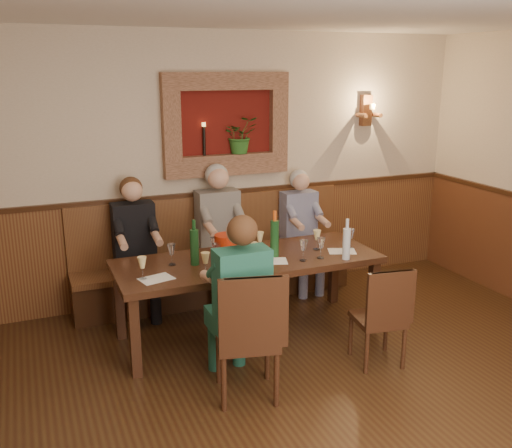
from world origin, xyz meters
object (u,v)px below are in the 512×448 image
at_px(wine_bottle_green_a, 275,238).
at_px(water_bottle, 347,243).
at_px(wine_bottle_green_b, 194,246).
at_px(spittoon_bucket, 226,248).
at_px(person_bench_mid, 221,247).
at_px(person_bench_right, 302,242).
at_px(person_chair_front, 238,316).
at_px(dining_table, 248,266).
at_px(chair_near_right, 378,335).
at_px(bench, 216,269).
at_px(person_bench_left, 137,260).
at_px(chair_near_left, 247,360).

xyz_separation_m(wine_bottle_green_a, water_bottle, (0.57, -0.32, -0.03)).
bearing_deg(wine_bottle_green_a, wine_bottle_green_b, 175.41).
relative_size(wine_bottle_green_b, water_bottle, 1.09).
bearing_deg(spittoon_bucket, person_bench_mid, 74.54).
relative_size(person_bench_right, spittoon_bucket, 5.57).
bearing_deg(water_bottle, wine_bottle_green_a, 150.79).
xyz_separation_m(spittoon_bucket, wine_bottle_green_b, (-0.29, 0.01, 0.05)).
bearing_deg(person_chair_front, wine_bottle_green_b, 97.39).
bearing_deg(spittoon_bucket, wine_bottle_green_b, 178.21).
relative_size(person_bench_right, wine_bottle_green_a, 3.15).
bearing_deg(spittoon_bucket, dining_table, -3.06).
relative_size(person_bench_right, person_chair_front, 0.96).
bearing_deg(person_chair_front, chair_near_right, -6.76).
relative_size(dining_table, wine_bottle_green_a, 5.60).
distance_m(bench, person_bench_right, 1.01).
bearing_deg(water_bottle, person_bench_left, 144.37).
bearing_deg(chair_near_left, dining_table, 81.32).
bearing_deg(water_bottle, spittoon_bucket, 160.10).
height_order(person_bench_mid, spittoon_bucket, person_bench_mid).
bearing_deg(person_bench_mid, person_bench_right, 0.24).
xyz_separation_m(dining_table, water_bottle, (0.81, -0.36, 0.23)).
bearing_deg(bench, person_bench_left, -172.99).
height_order(bench, person_bench_mid, person_bench_mid).
bearing_deg(wine_bottle_green_b, person_bench_mid, 57.45).
bearing_deg(person_bench_right, person_bench_left, -179.95).
height_order(chair_near_left, chair_near_right, chair_near_left).
height_order(person_bench_mid, person_chair_front, person_bench_mid).
relative_size(bench, spittoon_bucket, 12.36).
height_order(chair_near_left, spittoon_bucket, chair_near_left).
bearing_deg(spittoon_bucket, person_bench_left, 128.26).
relative_size(person_bench_right, wine_bottle_green_b, 3.31).
xyz_separation_m(bench, person_bench_right, (0.98, -0.10, 0.23)).
xyz_separation_m(chair_near_left, spittoon_bucket, (0.19, 0.98, 0.57)).
xyz_separation_m(person_chair_front, wine_bottle_green_b, (-0.10, 0.80, 0.34)).
xyz_separation_m(person_chair_front, water_bottle, (1.20, 0.42, 0.32)).
bearing_deg(spittoon_bucket, bench, 77.82).
xyz_separation_m(dining_table, chair_near_left, (-0.40, -0.97, -0.38)).
bearing_deg(dining_table, person_bench_left, 135.53).
xyz_separation_m(spittoon_bucket, water_bottle, (1.01, -0.37, 0.03)).
bearing_deg(person_chair_front, person_bench_right, 49.84).
relative_size(dining_table, person_chair_front, 1.71).
relative_size(person_chair_front, wine_bottle_green_a, 3.27).
xyz_separation_m(chair_near_left, person_bench_left, (-0.46, 1.81, 0.28)).
relative_size(chair_near_right, person_bench_right, 0.65).
relative_size(bench, water_bottle, 8.00).
bearing_deg(chair_near_right, spittoon_bucket, 146.08).
xyz_separation_m(chair_near_right, wine_bottle_green_a, (-0.56, 0.88, 0.68)).
distance_m(spittoon_bucket, wine_bottle_green_b, 0.30).
height_order(chair_near_right, spittoon_bucket, spittoon_bucket).
height_order(chair_near_left, wine_bottle_green_b, wine_bottle_green_b).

